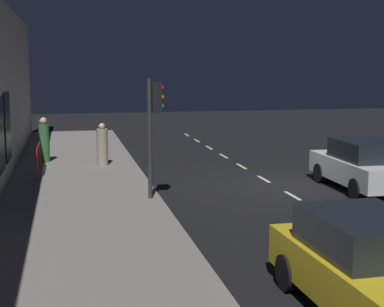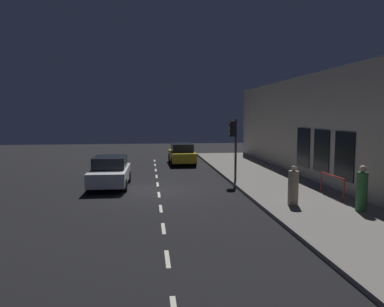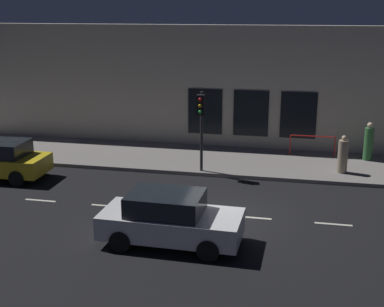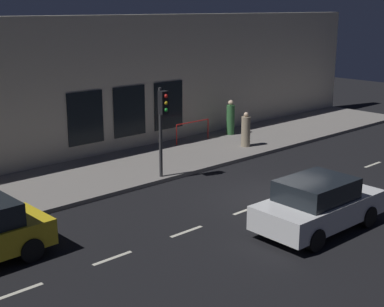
# 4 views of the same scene
# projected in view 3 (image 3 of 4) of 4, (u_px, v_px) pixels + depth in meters

# --- Properties ---
(ground_plane) EXTENTS (60.00, 60.00, 0.00)m
(ground_plane) POSITION_uv_depth(u_px,v_px,m) (224.00, 215.00, 17.64)
(ground_plane) COLOR black
(sidewalk) EXTENTS (4.50, 32.00, 0.15)m
(sidewalk) POSITION_uv_depth(u_px,v_px,m) (245.00, 162.00, 23.51)
(sidewalk) COLOR gray
(sidewalk) RESTS_ON ground
(building_facade) EXTENTS (0.65, 32.00, 6.02)m
(building_facade) POSITION_uv_depth(u_px,v_px,m) (252.00, 89.00, 25.11)
(building_facade) COLOR beige
(building_facade) RESTS_ON ground
(lane_centre_line) EXTENTS (0.12, 27.20, 0.01)m
(lane_centre_line) POSITION_uv_depth(u_px,v_px,m) (254.00, 218.00, 17.44)
(lane_centre_line) COLOR beige
(lane_centre_line) RESTS_ON ground
(traffic_light) EXTENTS (0.47, 0.32, 3.37)m
(traffic_light) POSITION_uv_depth(u_px,v_px,m) (201.00, 116.00, 21.21)
(traffic_light) COLOR #2D2D30
(traffic_light) RESTS_ON sidewalk
(parked_car_0) EXTENTS (2.00, 4.20, 1.58)m
(parked_car_0) POSITION_uv_depth(u_px,v_px,m) (170.00, 219.00, 15.35)
(parked_car_0) COLOR silver
(parked_car_0) RESTS_ON ground
(pedestrian_0) EXTENTS (0.49, 0.49, 1.59)m
(pedestrian_0) POSITION_uv_depth(u_px,v_px,m) (343.00, 156.00, 21.55)
(pedestrian_0) COLOR gray
(pedestrian_0) RESTS_ON sidewalk
(pedestrian_1) EXTENTS (0.46, 0.46, 1.73)m
(pedestrian_1) POSITION_uv_depth(u_px,v_px,m) (369.00, 143.00, 23.31)
(pedestrian_1) COLOR #336B38
(pedestrian_1) RESTS_ON sidewalk
(red_railing) EXTENTS (0.05, 2.06, 0.97)m
(red_railing) POSITION_uv_depth(u_px,v_px,m) (313.00, 141.00, 23.93)
(red_railing) COLOR red
(red_railing) RESTS_ON sidewalk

